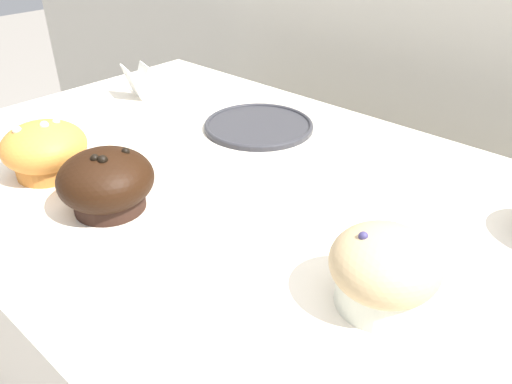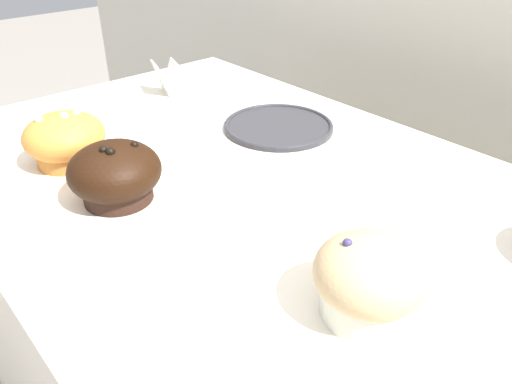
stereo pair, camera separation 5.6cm
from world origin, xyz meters
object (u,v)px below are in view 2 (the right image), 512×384
object	(u,v)px
muffin_back_right	(65,140)
serving_plate	(278,126)
muffin_back_left	(115,174)
muffin_front_center	(369,279)

from	to	relation	value
muffin_back_right	serving_plate	distance (m)	0.33
muffin_back_left	muffin_back_right	bearing A→B (deg)	-177.54
muffin_front_center	muffin_back_right	world-z (taller)	muffin_front_center
muffin_front_center	serving_plate	distance (m)	0.42
serving_plate	muffin_back_left	bearing A→B (deg)	-85.04
muffin_front_center	serving_plate	bearing A→B (deg)	147.57
muffin_back_left	serving_plate	size ratio (longest dim) A/B	0.64
muffin_front_center	muffin_back_right	size ratio (longest dim) A/B	0.90
serving_plate	muffin_front_center	bearing A→B (deg)	-32.43
muffin_front_center	muffin_back_right	xyz separation A→B (m)	(-0.47, -0.08, -0.00)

